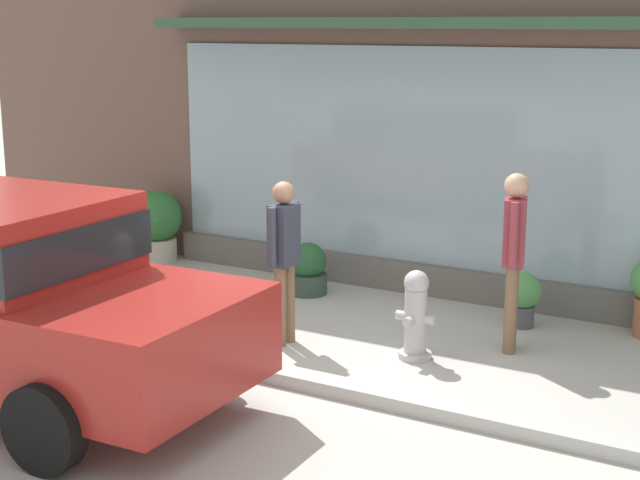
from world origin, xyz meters
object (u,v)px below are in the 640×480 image
(fire_hydrant, at_px, (416,315))
(pedestrian_passerby, at_px, (284,251))
(pedestrian_with_handbag, at_px, (514,248))
(potted_plant_doorstep, at_px, (156,223))
(potted_plant_window_center, at_px, (523,296))
(potted_plant_corner_tall, at_px, (308,269))

(fire_hydrant, relative_size, pedestrian_passerby, 0.53)
(pedestrian_with_handbag, relative_size, potted_plant_doorstep, 1.84)
(fire_hydrant, xyz_separation_m, potted_plant_doorstep, (-4.51, 1.69, 0.08))
(pedestrian_with_handbag, height_order, potted_plant_window_center, pedestrian_with_handbag)
(potted_plant_corner_tall, relative_size, potted_plant_doorstep, 0.65)
(pedestrian_passerby, height_order, potted_plant_corner_tall, pedestrian_passerby)
(potted_plant_corner_tall, bearing_deg, potted_plant_doorstep, 172.33)
(potted_plant_doorstep, bearing_deg, pedestrian_with_handbag, -11.12)
(pedestrian_passerby, bearing_deg, potted_plant_doorstep, -118.13)
(fire_hydrant, distance_m, potted_plant_doorstep, 4.82)
(fire_hydrant, relative_size, potted_plant_window_center, 1.48)
(fire_hydrant, bearing_deg, potted_plant_doorstep, 159.41)
(potted_plant_window_center, distance_m, potted_plant_corner_tall, 2.55)
(pedestrian_passerby, bearing_deg, potted_plant_corner_tall, -153.23)
(fire_hydrant, xyz_separation_m, pedestrian_with_handbag, (0.69, 0.67, 0.58))
(potted_plant_window_center, relative_size, potted_plant_corner_tall, 0.95)
(pedestrian_passerby, bearing_deg, fire_hydrant, 104.58)
(potted_plant_window_center, xyz_separation_m, potted_plant_corner_tall, (-2.54, -0.07, -0.04))
(pedestrian_with_handbag, height_order, potted_plant_doorstep, pedestrian_with_handbag)
(fire_hydrant, relative_size, potted_plant_corner_tall, 1.41)
(potted_plant_doorstep, bearing_deg, fire_hydrant, -20.59)
(pedestrian_passerby, bearing_deg, potted_plant_window_center, 135.55)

